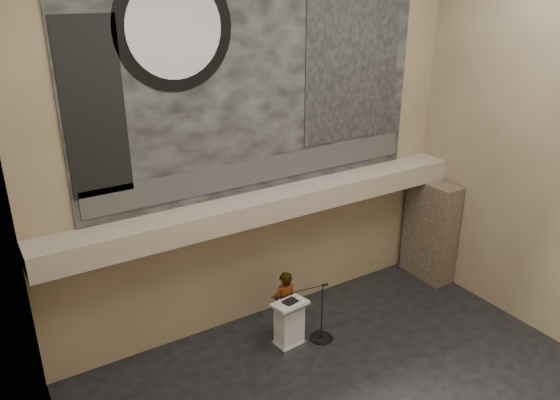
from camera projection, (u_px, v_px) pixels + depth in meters
wall_back at (260, 143)px, 11.72m from camera, size 10.00×0.02×8.50m
wall_left at (53, 294)px, 6.14m from camera, size 0.02×8.00×8.50m
soffit at (270, 205)px, 11.90m from camera, size 10.00×0.80×0.50m
sprinkler_left at (205, 234)px, 11.19m from camera, size 0.04×0.04×0.06m
sprinkler_right at (340, 200)px, 12.90m from camera, size 0.04×0.04×0.06m
banner at (260, 75)px, 11.15m from camera, size 8.00×0.05×5.00m
banner_text_strip at (262, 170)px, 11.89m from camera, size 7.76×0.02×0.55m
banner_clock_rim at (174, 28)px, 9.86m from camera, size 2.30×0.02×2.30m
banner_clock_face at (175, 28)px, 9.84m from camera, size 1.84×0.02×1.84m
banner_building_print at (354, 61)px, 12.25m from camera, size 2.60×0.02×3.60m
banner_brick_print at (94, 110)px, 9.57m from camera, size 1.10×0.02×3.20m
stone_pier at (430, 230)px, 14.42m from camera, size 0.60×1.40×2.70m
lectern at (289, 323)px, 11.89m from camera, size 0.76×0.58×1.13m
binder at (290, 302)px, 11.67m from camera, size 0.35×0.30×0.04m
papers at (287, 304)px, 11.62m from camera, size 0.27×0.33×0.00m
speaker_person at (284, 304)px, 12.15m from camera, size 0.59×0.39×1.61m
mic_stand at (320, 331)px, 12.22m from camera, size 1.44×0.52×1.42m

